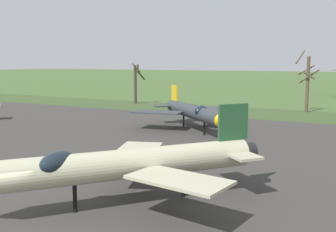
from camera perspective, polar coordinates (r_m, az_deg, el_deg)
The scene contains 8 objects.
ground_plane at distance 19.72m, azimuth -22.23°, elevation -14.24°, with size 600.00×600.00×0.00m, color #425B2D.
asphalt_apron at distance 29.83m, azimuth -1.48°, elevation -6.07°, with size 89.99×45.66×0.05m, color #383533.
grass_verge_strip at distance 56.31m, azimuth 13.18°, elevation 0.38°, with size 149.99×12.00×0.06m, color #374B26.
jet_fighter_front_right at distance 19.66m, azimuth -6.38°, elevation -6.96°, with size 11.52×13.20×4.96m.
jet_fighter_rear_center at distance 40.67m, azimuth 3.81°, elevation 0.63°, with size 12.62×12.09×4.54m.
info_placard_rear_center at distance 32.56m, azimuth 7.89°, elevation -3.80°, with size 0.54×0.26×1.05m.
bare_tree_far_left at distance 67.46m, azimuth -4.75°, elevation 4.93°, with size 1.57×2.49×7.10m.
bare_tree_left_of_center at distance 59.26m, azimuth 19.81°, elevation 4.88°, with size 3.05×2.75×8.95m.
Camera 1 is at (14.32, -11.44, 7.26)m, focal length 41.39 mm.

